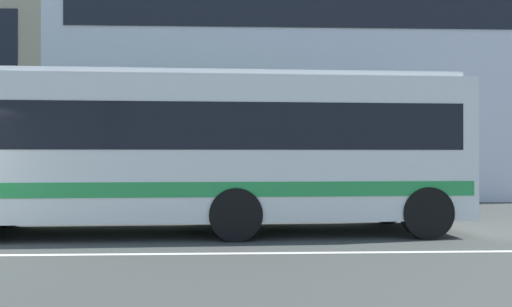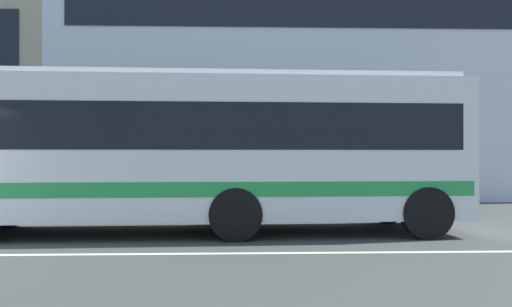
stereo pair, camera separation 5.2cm
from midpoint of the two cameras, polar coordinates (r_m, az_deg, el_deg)
apartment_block_right at (r=23.43m, az=4.67°, el=11.10°), size 18.52×9.17×12.40m
transit_bus at (r=11.29m, az=-5.85°, el=0.73°), size 10.76×3.06×3.25m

